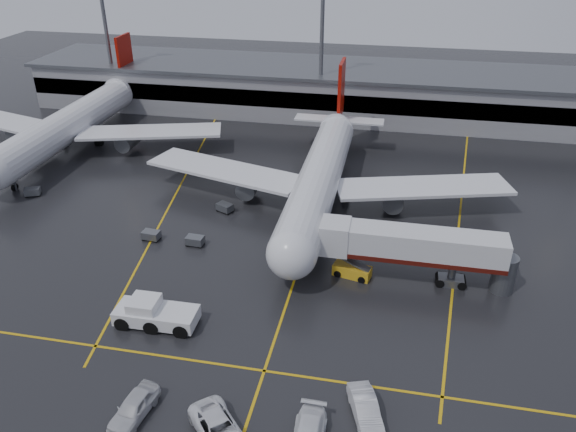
# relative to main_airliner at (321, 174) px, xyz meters

# --- Properties ---
(ground) EXTENTS (220.00, 220.00, 0.00)m
(ground) POSITION_rel_main_airliner_xyz_m (0.00, -9.70, -4.21)
(ground) COLOR black
(ground) RESTS_ON ground
(apron_line_centre) EXTENTS (0.25, 90.00, 0.02)m
(apron_line_centre) POSITION_rel_main_airliner_xyz_m (0.00, -9.70, -4.20)
(apron_line_centre) COLOR gold
(apron_line_centre) RESTS_ON ground
(apron_line_stop) EXTENTS (60.00, 0.25, 0.02)m
(apron_line_stop) POSITION_rel_main_airliner_xyz_m (0.00, -31.70, -4.20)
(apron_line_stop) COLOR gold
(apron_line_stop) RESTS_ON ground
(apron_line_left) EXTENTS (9.99, 69.35, 0.02)m
(apron_line_left) POSITION_rel_main_airliner_xyz_m (-20.00, 0.30, -4.20)
(apron_line_left) COLOR gold
(apron_line_left) RESTS_ON ground
(apron_line_right) EXTENTS (7.57, 69.64, 0.02)m
(apron_line_right) POSITION_rel_main_airliner_xyz_m (18.00, 0.30, -4.20)
(apron_line_right) COLOR gold
(apron_line_right) RESTS_ON ground
(terminal) EXTENTS (122.00, 19.00, 8.60)m
(terminal) POSITION_rel_main_airliner_xyz_m (0.00, 38.23, 0.11)
(terminal) COLOR gray
(terminal) RESTS_ON ground
(light_mast_left) EXTENTS (3.00, 1.20, 25.45)m
(light_mast_left) POSITION_rel_main_airliner_xyz_m (-45.00, 32.30, 10.27)
(light_mast_left) COLOR #595B60
(light_mast_left) RESTS_ON ground
(light_mast_mid) EXTENTS (3.00, 1.20, 25.45)m
(light_mast_mid) POSITION_rel_main_airliner_xyz_m (-5.00, 32.30, 10.27)
(light_mast_mid) COLOR #595B60
(light_mast_mid) RESTS_ON ground
(main_airliner) EXTENTS (48.80, 45.60, 14.10)m
(main_airliner) POSITION_rel_main_airliner_xyz_m (0.00, 0.00, 0.00)
(main_airliner) COLOR silver
(main_airliner) RESTS_ON ground
(second_airliner) EXTENTS (48.80, 45.60, 14.10)m
(second_airliner) POSITION_rel_main_airliner_xyz_m (-42.00, 12.00, 0.00)
(second_airliner) COLOR silver
(second_airliner) RESTS_ON ground
(jet_bridge) EXTENTS (19.90, 3.40, 6.05)m
(jet_bridge) POSITION_rel_main_airliner_xyz_m (11.87, -15.70, -0.28)
(jet_bridge) COLOR silver
(jet_bridge) RESTS_ON ground
(pushback_tractor) EXTENTS (7.71, 3.38, 2.74)m
(pushback_tractor) POSITION_rel_main_airliner_xyz_m (-11.52, -27.63, -3.12)
(pushback_tractor) COLOR silver
(pushback_tractor) RESTS_ON ground
(belt_loader) EXTENTS (4.23, 2.59, 2.51)m
(belt_loader) POSITION_rel_main_airliner_xyz_m (5.83, -16.14, -3.59)
(belt_loader) COLOR gold
(belt_loader) RESTS_ON ground
(service_van_a) EXTENTS (6.15, 6.43, 1.69)m
(service_van_a) POSITION_rel_main_airliner_xyz_m (-1.66, -38.96, -3.36)
(service_van_a) COLOR white
(service_van_a) RESTS_ON ground
(service_van_c) EXTENTS (3.37, 5.42, 1.69)m
(service_van_c) POSITION_rel_main_airliner_xyz_m (8.70, -34.89, -3.37)
(service_van_c) COLOR silver
(service_van_c) RESTS_ON ground
(service_van_d) EXTENTS (2.76, 5.36, 1.74)m
(service_van_d) POSITION_rel_main_airliner_xyz_m (-8.63, -38.28, -3.34)
(service_van_d) COLOR silver
(service_van_d) RESTS_ON ground
(baggage_cart_a) EXTENTS (2.07, 1.41, 1.12)m
(baggage_cart_a) POSITION_rel_main_airliner_xyz_m (-12.61, -13.53, -3.58)
(baggage_cart_a) COLOR #595B60
(baggage_cart_a) RESTS_ON ground
(baggage_cart_b) EXTENTS (2.09, 1.45, 1.12)m
(baggage_cart_b) POSITION_rel_main_airliner_xyz_m (-18.07, -13.39, -3.58)
(baggage_cart_b) COLOR #595B60
(baggage_cart_b) RESTS_ON ground
(baggage_cart_c) EXTENTS (2.37, 2.05, 1.12)m
(baggage_cart_c) POSITION_rel_main_airliner_xyz_m (-11.65, -4.95, -3.58)
(baggage_cart_c) COLOR #595B60
(baggage_cart_c) RESTS_ON ground
(baggage_cart_d) EXTENTS (2.32, 1.90, 1.12)m
(baggage_cart_d) POSITION_rel_main_airliner_xyz_m (-45.47, -1.17, -3.58)
(baggage_cart_d) COLOR #595B60
(baggage_cart_d) RESTS_ON ground
(baggage_cart_e) EXTENTS (2.35, 1.99, 1.12)m
(baggage_cart_e) POSITION_rel_main_airliner_xyz_m (-38.58, -5.71, -3.58)
(baggage_cart_e) COLOR #595B60
(baggage_cart_e) RESTS_ON ground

